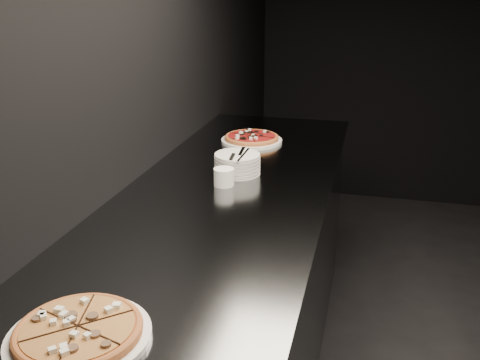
% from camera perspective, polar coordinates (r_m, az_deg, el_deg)
% --- Properties ---
extents(wall_left, '(0.02, 5.00, 2.80)m').
position_cam_1_polar(wall_left, '(1.92, -13.04, 12.90)').
color(wall_left, black).
rests_on(wall_left, floor).
extents(counter, '(0.74, 2.44, 0.92)m').
position_cam_1_polar(counter, '(2.11, -1.74, -13.29)').
color(counter, '#5C5F63').
rests_on(counter, floor).
extents(pizza_mushroom, '(0.34, 0.34, 0.04)m').
position_cam_1_polar(pizza_mushroom, '(1.21, -16.83, -15.28)').
color(pizza_mushroom, white).
rests_on(pizza_mushroom, counter).
extents(pizza_tomato, '(0.30, 0.30, 0.03)m').
position_cam_1_polar(pizza_tomato, '(2.55, 1.25, 4.46)').
color(pizza_tomato, white).
rests_on(pizza_tomato, counter).
extents(plate_stack, '(0.18, 0.18, 0.08)m').
position_cam_1_polar(plate_stack, '(2.11, -0.29, 1.75)').
color(plate_stack, white).
rests_on(plate_stack, counter).
extents(cutlery, '(0.07, 0.19, 0.01)m').
position_cam_1_polar(cutlery, '(2.08, -0.20, 2.73)').
color(cutlery, silver).
rests_on(cutlery, plate_stack).
extents(ramekin, '(0.08, 0.08, 0.07)m').
position_cam_1_polar(ramekin, '(1.98, -1.73, 0.38)').
color(ramekin, white).
rests_on(ramekin, counter).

